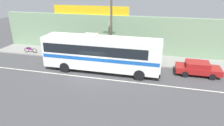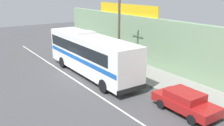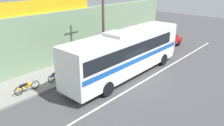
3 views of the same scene
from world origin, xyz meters
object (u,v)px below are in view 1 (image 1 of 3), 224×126
(motorcycle_blue, at_px, (74,53))
(pedestrian_by_curb, at_px, (105,48))
(parked_car, at_px, (198,68))
(motorcycle_red, at_px, (55,51))
(intercity_bus, at_px, (101,52))
(utility_pole, at_px, (111,25))
(motorcycle_green, at_px, (30,49))
(pedestrian_far_left, at_px, (93,48))

(motorcycle_blue, xyz_separation_m, pedestrian_by_curb, (3.54, 1.26, 0.51))
(parked_car, bearing_deg, motorcycle_red, 173.83)
(intercity_bus, bearing_deg, utility_pole, 81.55)
(intercity_bus, bearing_deg, parked_car, 8.02)
(motorcycle_blue, bearing_deg, motorcycle_green, -178.86)
(utility_pole, relative_size, motorcycle_green, 4.38)
(utility_pole, bearing_deg, motorcycle_green, 178.92)
(intercity_bus, distance_m, pedestrian_far_left, 4.35)
(motorcycle_red, relative_size, motorcycle_green, 1.01)
(intercity_bus, relative_size, pedestrian_far_left, 6.90)
(utility_pole, bearing_deg, pedestrian_far_left, 162.22)
(motorcycle_green, height_order, pedestrian_by_curb, pedestrian_by_curb)
(motorcycle_green, distance_m, pedestrian_by_curb, 9.77)
(utility_pole, bearing_deg, intercity_bus, -98.45)
(intercity_bus, xyz_separation_m, utility_pole, (0.42, 2.84, 2.23))
(parked_car, bearing_deg, intercity_bus, -171.98)
(motorcycle_green, relative_size, pedestrian_far_left, 1.07)
(intercity_bus, height_order, pedestrian_far_left, intercity_bus)
(motorcycle_green, distance_m, pedestrian_far_left, 8.38)
(parked_car, bearing_deg, motorcycle_blue, 172.61)
(intercity_bus, height_order, pedestrian_by_curb, intercity_bus)
(utility_pole, relative_size, pedestrian_far_left, 4.67)
(motorcycle_blue, height_order, motorcycle_red, same)
(motorcycle_green, bearing_deg, pedestrian_by_curb, 8.12)
(intercity_bus, relative_size, pedestrian_by_curb, 7.37)
(utility_pole, height_order, pedestrian_by_curb, utility_pole)
(motorcycle_blue, height_order, pedestrian_by_curb, pedestrian_by_curb)
(motorcycle_green, relative_size, pedestrian_by_curb, 1.14)
(motorcycle_blue, xyz_separation_m, motorcycle_red, (-2.60, -0.02, 0.00))
(parked_car, relative_size, utility_pole, 0.52)
(utility_pole, distance_m, motorcycle_green, 11.54)
(pedestrian_far_left, bearing_deg, motorcycle_blue, -167.31)
(intercity_bus, xyz_separation_m, motorcycle_blue, (-4.38, 3.16, -1.50))
(intercity_bus, bearing_deg, pedestrian_by_curb, 100.73)
(utility_pole, xyz_separation_m, motorcycle_green, (-10.91, 0.21, -3.73))
(pedestrian_by_curb, distance_m, pedestrian_far_left, 1.52)
(motorcycle_red, relative_size, pedestrian_far_left, 1.07)
(motorcycle_red, distance_m, pedestrian_far_left, 4.88)
(parked_car, height_order, pedestrian_by_curb, pedestrian_by_curb)
(intercity_bus, height_order, motorcycle_green, intercity_bus)
(motorcycle_red, xyz_separation_m, motorcycle_green, (-3.51, -0.10, 0.00))
(pedestrian_far_left, bearing_deg, utility_pole, -17.78)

